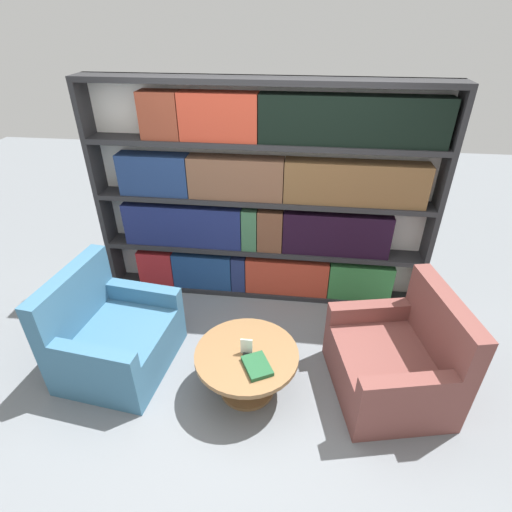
# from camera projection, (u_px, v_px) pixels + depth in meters

# --- Properties ---
(ground_plane) EXTENTS (14.00, 14.00, 0.00)m
(ground_plane) POSITION_uv_depth(u_px,v_px,m) (242.00, 394.00, 3.32)
(ground_plane) COLOR slate
(bookshelf) EXTENTS (3.37, 0.30, 2.24)m
(bookshelf) POSITION_uv_depth(u_px,v_px,m) (266.00, 202.00, 3.97)
(bookshelf) COLOR silver
(bookshelf) RESTS_ON ground_plane
(armchair_left) EXTENTS (0.94, 1.03, 0.93)m
(armchair_left) POSITION_uv_depth(u_px,v_px,m) (113.00, 337.00, 3.46)
(armchair_left) COLOR #386684
(armchair_left) RESTS_ON ground_plane
(armchair_right) EXTENTS (1.02, 1.10, 0.93)m
(armchair_right) POSITION_uv_depth(u_px,v_px,m) (396.00, 362.00, 3.22)
(armchair_right) COLOR brown
(armchair_right) RESTS_ON ground_plane
(coffee_table) EXTENTS (0.83, 0.83, 0.42)m
(coffee_table) POSITION_uv_depth(u_px,v_px,m) (247.00, 364.00, 3.21)
(coffee_table) COLOR brown
(coffee_table) RESTS_ON ground_plane
(table_sign) EXTENTS (0.09, 0.06, 0.14)m
(table_sign) POSITION_uv_depth(u_px,v_px,m) (246.00, 347.00, 3.12)
(table_sign) COLOR black
(table_sign) RESTS_ON coffee_table
(stray_book) EXTENTS (0.27, 0.30, 0.04)m
(stray_book) POSITION_uv_depth(u_px,v_px,m) (257.00, 366.00, 3.01)
(stray_book) COLOR #1E512D
(stray_book) RESTS_ON coffee_table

